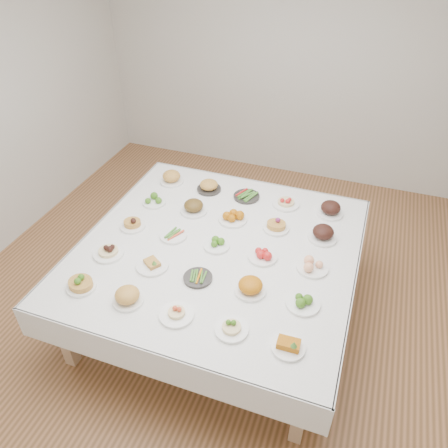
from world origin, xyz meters
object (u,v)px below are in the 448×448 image
(display_table, at_px, (218,253))
(dish_12, at_px, (217,243))
(dish_0, at_px, (80,282))
(dish_24, at_px, (331,208))

(display_table, relative_size, dish_12, 10.51)
(dish_12, bearing_deg, dish_0, -134.75)
(display_table, xyz_separation_m, dish_12, (-0.01, 0.00, 0.10))
(dish_12, distance_m, dish_24, 1.11)
(dish_0, bearing_deg, dish_24, 44.66)
(display_table, xyz_separation_m, dish_0, (-0.77, -0.77, 0.13))
(display_table, bearing_deg, dish_12, 176.98)
(display_table, xyz_separation_m, dish_24, (0.78, 0.77, 0.13))
(dish_12, relative_size, dish_24, 0.91)
(dish_0, bearing_deg, display_table, 44.87)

